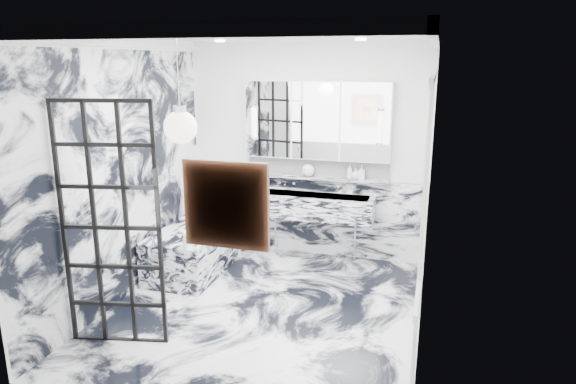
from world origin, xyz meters
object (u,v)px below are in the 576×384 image
(trough_sink, at_px, (313,206))
(mirror_cabinet, at_px, (317,121))
(crittall_door, at_px, (111,228))
(bathtub, at_px, (199,246))

(trough_sink, distance_m, mirror_cabinet, 1.10)
(crittall_door, distance_m, mirror_cabinet, 3.05)
(trough_sink, distance_m, bathtub, 1.55)
(crittall_door, height_order, bathtub, crittall_door)
(trough_sink, height_order, bathtub, trough_sink)
(bathtub, bearing_deg, trough_sink, 26.48)
(mirror_cabinet, height_order, bathtub, mirror_cabinet)
(trough_sink, xyz_separation_m, bathtub, (-1.33, -0.66, -0.45))
(trough_sink, bearing_deg, crittall_door, -116.60)
(crittall_door, bearing_deg, mirror_cabinet, 53.09)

